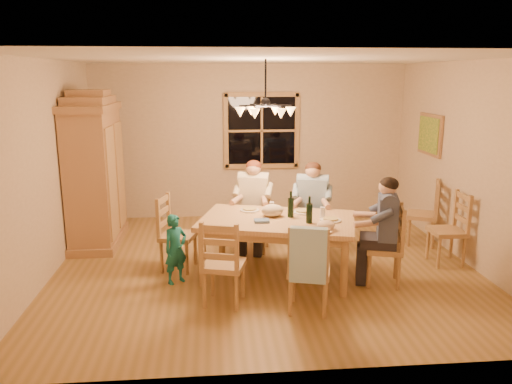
{
  "coord_description": "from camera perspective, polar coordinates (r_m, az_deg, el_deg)",
  "views": [
    {
      "loc": [
        -0.68,
        -6.31,
        2.49
      ],
      "look_at": [
        -0.11,
        0.1,
        0.99
      ],
      "focal_mm": 35.0,
      "sensor_mm": 36.0,
      "label": 1
    }
  ],
  "objects": [
    {
      "name": "chair_near_right",
      "position": [
        5.51,
        6.06,
        -10.4
      ],
      "size": [
        0.54,
        0.52,
        0.99
      ],
      "rotation": [
        0.0,
        0.0,
        -0.27
      ],
      "color": "tan",
      "rests_on": "floor"
    },
    {
      "name": "adult_woman",
      "position": [
        7.13,
        -0.28,
        -0.27
      ],
      "size": [
        0.48,
        0.51,
        0.87
      ],
      "rotation": [
        0.0,
        0.0,
        2.87
      ],
      "color": "beige",
      "rests_on": "floor"
    },
    {
      "name": "chair_spare_front",
      "position": [
        7.25,
        20.88,
        -5.36
      ],
      "size": [
        0.42,
        0.44,
        0.99
      ],
      "rotation": [
        0.0,
        0.0,
        1.56
      ],
      "color": "tan",
      "rests_on": "floor"
    },
    {
      "name": "wall_right",
      "position": [
        7.27,
        23.19,
        3.01
      ],
      "size": [
        0.02,
        5.0,
        2.7
      ],
      "primitive_type": "cube",
      "color": "tan",
      "rests_on": "floor"
    },
    {
      "name": "plate_plaid",
      "position": [
        6.5,
        5.36,
        -2.32
      ],
      "size": [
        0.26,
        0.26,
        0.02
      ],
      "primitive_type": "cylinder",
      "color": "white",
      "rests_on": "dining_table"
    },
    {
      "name": "chair_far_right",
      "position": [
        7.18,
        6.34,
        -4.73
      ],
      "size": [
        0.54,
        0.52,
        0.99
      ],
      "rotation": [
        0.0,
        0.0,
        2.87
      ],
      "color": "tan",
      "rests_on": "floor"
    },
    {
      "name": "chandelier",
      "position": [
        6.36,
        1.09,
        9.37
      ],
      "size": [
        0.77,
        0.68,
        0.71
      ],
      "color": "black",
      "rests_on": "ceiling"
    },
    {
      "name": "painting",
      "position": [
        8.29,
        19.25,
        6.21
      ],
      "size": [
        0.06,
        0.78,
        0.64
      ],
      "color": "#986742",
      "rests_on": "wall_right"
    },
    {
      "name": "wall_back",
      "position": [
        8.91,
        -0.66,
        5.75
      ],
      "size": [
        5.5,
        0.02,
        2.7
      ],
      "primitive_type": "cube",
      "color": "tan",
      "rests_on": "floor"
    },
    {
      "name": "chair_far_left",
      "position": [
        7.28,
        -0.27,
        -4.39
      ],
      "size": [
        0.54,
        0.52,
        0.99
      ],
      "rotation": [
        0.0,
        0.0,
        2.87
      ],
      "color": "tan",
      "rests_on": "floor"
    },
    {
      "name": "wall_left",
      "position": [
        6.73,
        -22.92,
        2.31
      ],
      "size": [
        0.02,
        5.0,
        2.7
      ],
      "primitive_type": "cube",
      "color": "tan",
      "rests_on": "floor"
    },
    {
      "name": "plate_slate",
      "position": [
        6.18,
        8.52,
        -3.21
      ],
      "size": [
        0.26,
        0.26,
        0.02
      ],
      "primitive_type": "cylinder",
      "color": "white",
      "rests_on": "dining_table"
    },
    {
      "name": "floor",
      "position": [
        6.81,
        1.01,
        -8.34
      ],
      "size": [
        5.5,
        5.5,
        0.0
      ],
      "primitive_type": "plane",
      "color": "olive",
      "rests_on": "ground"
    },
    {
      "name": "chair_end_left",
      "position": [
        6.67,
        -8.85,
        -6.22
      ],
      "size": [
        0.52,
        0.54,
        0.99
      ],
      "rotation": [
        0.0,
        0.0,
        -1.84
      ],
      "color": "tan",
      "rests_on": "floor"
    },
    {
      "name": "plate_woman",
      "position": [
        6.57,
        -0.72,
        -2.09
      ],
      "size": [
        0.26,
        0.26,
        0.02
      ],
      "primitive_type": "cylinder",
      "color": "white",
      "rests_on": "dining_table"
    },
    {
      "name": "armoire",
      "position": [
        7.8,
        -17.89,
        1.87
      ],
      "size": [
        0.66,
        1.4,
        2.3
      ],
      "color": "#986742",
      "rests_on": "floor"
    },
    {
      "name": "chair_spare_back",
      "position": [
        7.95,
        18.36,
        -3.56
      ],
      "size": [
        0.56,
        0.57,
        0.99
      ],
      "rotation": [
        0.0,
        0.0,
        1.16
      ],
      "color": "tan",
      "rests_on": "floor"
    },
    {
      "name": "wine_bottle_b",
      "position": [
        6.03,
        6.12,
        -2.02
      ],
      "size": [
        0.08,
        0.08,
        0.33
      ],
      "primitive_type": "cylinder",
      "color": "black",
      "rests_on": "dining_table"
    },
    {
      "name": "adult_slate_man",
      "position": [
        6.18,
        14.62,
        -2.83
      ],
      "size": [
        0.51,
        0.48,
        0.87
      ],
      "rotation": [
        0.0,
        0.0,
        1.3
      ],
      "color": "#414B68",
      "rests_on": "floor"
    },
    {
      "name": "chair_near_left",
      "position": [
        5.64,
        -3.67,
        -9.74
      ],
      "size": [
        0.54,
        0.52,
        0.99
      ],
      "rotation": [
        0.0,
        0.0,
        -0.27
      ],
      "color": "tan",
      "rests_on": "floor"
    },
    {
      "name": "adult_plaid_man",
      "position": [
        7.03,
        6.45,
        -0.55
      ],
      "size": [
        0.48,
        0.51,
        0.87
      ],
      "rotation": [
        0.0,
        0.0,
        2.87
      ],
      "color": "#306085",
      "rests_on": "floor"
    },
    {
      "name": "cloth_bundle",
      "position": [
        6.3,
        1.88,
        -2.11
      ],
      "size": [
        0.28,
        0.22,
        0.15
      ],
      "primitive_type": "ellipsoid",
      "color": "#C8B591",
      "rests_on": "dining_table"
    },
    {
      "name": "wine_bottle_a",
      "position": [
        6.26,
        3.99,
        -1.41
      ],
      "size": [
        0.08,
        0.08,
        0.33
      ],
      "primitive_type": "cylinder",
      "color": "black",
      "rests_on": "dining_table"
    },
    {
      "name": "cap",
      "position": [
        5.82,
        8.02,
        -3.76
      ],
      "size": [
        0.2,
        0.2,
        0.11
      ],
      "primitive_type": "ellipsoid",
      "color": "#D9B590",
      "rests_on": "dining_table"
    },
    {
      "name": "dining_table",
      "position": [
        6.26,
        2.46,
        -3.91
      ],
      "size": [
        2.12,
        1.61,
        0.76
      ],
      "rotation": [
        0.0,
        0.0,
        -0.27
      ],
      "color": "#AD7B4D",
      "rests_on": "floor"
    },
    {
      "name": "chair_end_right",
      "position": [
        6.34,
        14.34,
        -7.52
      ],
      "size": [
        0.52,
        0.54,
        0.99
      ],
      "rotation": [
        0.0,
        0.0,
        1.3
      ],
      "color": "tan",
      "rests_on": "floor"
    },
    {
      "name": "napkin",
      "position": [
        6.07,
        0.66,
        -3.31
      ],
      "size": [
        0.21,
        0.18,
        0.03
      ],
      "primitive_type": "cube",
      "rotation": [
        0.0,
        0.0,
        -0.27
      ],
      "color": "slate",
      "rests_on": "dining_table"
    },
    {
      "name": "towel",
      "position": [
        5.18,
        6.0,
        -7.2
      ],
      "size": [
        0.39,
        0.2,
        0.58
      ],
      "primitive_type": "cube",
      "rotation": [
        0.0,
        0.0,
        -0.27
      ],
      "color": "#98BFCD",
      "rests_on": "chair_near_right"
    },
    {
      "name": "wine_glass_a",
      "position": [
        6.48,
        1.81,
        -1.75
      ],
      "size": [
        0.06,
        0.06,
        0.14
      ],
      "primitive_type": "cylinder",
      "color": "silver",
      "rests_on": "dining_table"
    },
    {
      "name": "child",
      "position": [
        6.2,
        -9.17,
        -6.44
      ],
      "size": [
        0.38,
        0.36,
        0.87
      ],
      "primitive_type": "imported",
      "rotation": [
        0.0,
        0.0,
        0.66
      ],
      "color": "#197371",
      "rests_on": "floor"
    },
    {
      "name": "wine_glass_b",
      "position": [
        6.29,
        7.62,
        -2.34
      ],
      "size": [
        0.06,
        0.06,
        0.14
      ],
      "primitive_type": "cylinder",
      "color": "silver",
      "rests_on": "dining_table"
    },
    {
      "name": "window",
      "position": [
        8.87,
        0.65,
        7.02
      ],
      "size": [
        1.3,
        0.06,
        1.3
      ],
      "color": "black",
      "rests_on": "wall_back"
    },
    {
      "name": "ceiling",
      "position": [
        6.35,
        1.11,
        14.99
      ],
      "size": [
        5.5,
        5.0,
        0.02
      ],
      "primitive_type": "cube",
      "color": "white",
      "rests_on": "wall_back"
    }
  ]
}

